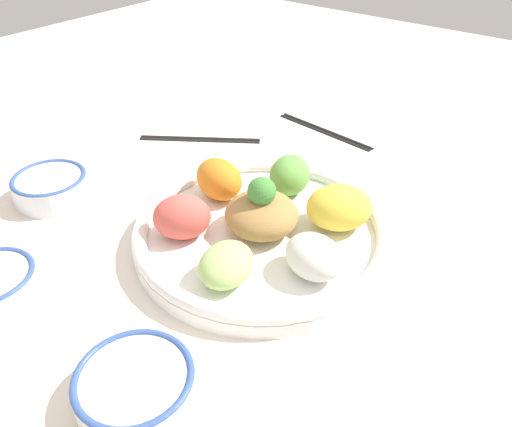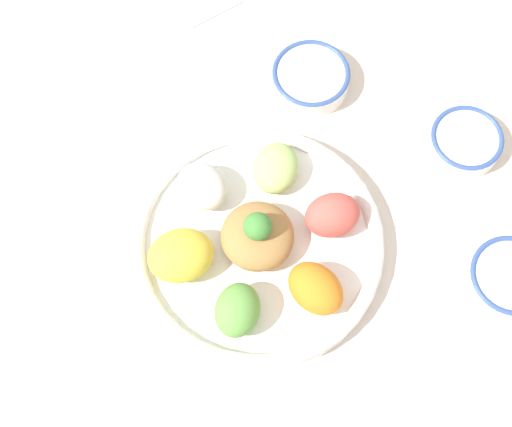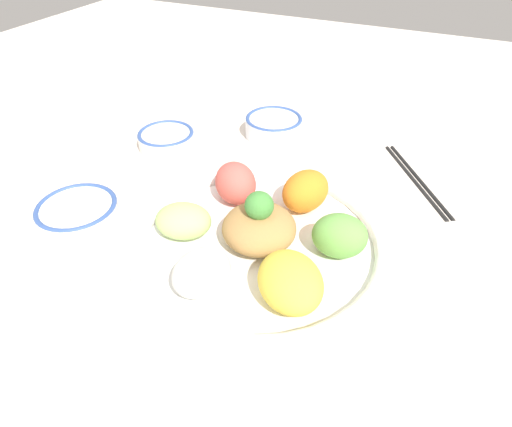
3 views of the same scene
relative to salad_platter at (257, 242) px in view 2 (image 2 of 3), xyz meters
name	(u,v)px [view 2 (image 2 of 3)]	position (x,y,z in m)	size (l,w,h in m)	color
ground_plane	(258,238)	(0.01, 0.01, -0.03)	(2.40, 2.40, 0.00)	silver
salad_platter	(257,242)	(0.00, 0.00, 0.00)	(0.35, 0.35, 0.10)	white
sauce_bowl_red	(509,278)	(0.11, -0.32, 0.00)	(0.11, 0.11, 0.04)	white
rice_bowl_blue	(311,78)	(0.27, 0.05, -0.01)	(0.12, 0.12, 0.04)	white
sauce_bowl_dark	(465,141)	(0.28, -0.19, -0.01)	(0.11, 0.11, 0.03)	white
serving_spoon_main	(192,24)	(0.28, 0.27, -0.02)	(0.13, 0.09, 0.01)	silver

